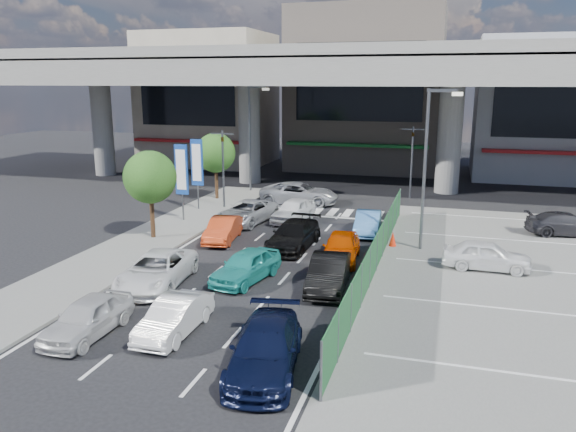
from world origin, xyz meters
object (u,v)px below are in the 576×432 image
(street_lamp_left, at_px, (252,130))
(hatch_black_mid_right, at_px, (329,273))
(taxi_orange_right, at_px, (341,247))
(parked_sedan_white, at_px, (487,255))
(wagon_silver_front_left, at_px, (247,212))
(street_lamp_right, at_px, (429,156))
(kei_truck_front_right, at_px, (368,223))
(hatch_white_back_mid, at_px, (175,317))
(crossing_wagon_silver, at_px, (299,193))
(traffic_cone, at_px, (393,239))
(signboard_near, at_px, (181,172))
(sedan_white_mid_left, at_px, (157,270))
(van_white_back_left, at_px, (87,317))
(traffic_light_left, at_px, (223,150))
(taxi_orange_left, at_px, (223,229))
(taxi_teal_mid, at_px, (246,266))
(tree_far, at_px, (216,153))
(tree_near, at_px, (150,177))
(sedan_black_mid, at_px, (294,235))
(traffic_light_right, at_px, (413,144))
(parked_sedan_dgrey, at_px, (567,224))
(minivan_navy_back, at_px, (265,349))
(sedan_white_front_mid, at_px, (293,210))

(street_lamp_left, height_order, hatch_black_mid_right, street_lamp_left)
(taxi_orange_right, relative_size, parked_sedan_white, 1.05)
(hatch_black_mid_right, xyz_separation_m, wagon_silver_front_left, (-7.05, 9.40, -0.02))
(street_lamp_right, height_order, kei_truck_front_right, street_lamp_right)
(hatch_white_back_mid, distance_m, crossing_wagon_silver, 21.14)
(traffic_cone, bearing_deg, street_lamp_right, -4.52)
(signboard_near, height_order, taxi_orange_right, signboard_near)
(sedan_white_mid_left, distance_m, traffic_cone, 12.24)
(hatch_black_mid_right, distance_m, wagon_silver_front_left, 11.76)
(van_white_back_left, bearing_deg, sedan_white_mid_left, 92.17)
(traffic_light_left, distance_m, taxi_orange_left, 8.52)
(van_white_back_left, distance_m, sedan_white_mid_left, 4.88)
(taxi_teal_mid, bearing_deg, hatch_black_mid_right, 12.90)
(tree_far, bearing_deg, sedan_white_mid_left, -74.90)
(traffic_light_left, bearing_deg, hatch_black_mid_right, -52.01)
(street_lamp_left, bearing_deg, tree_near, -92.76)
(van_white_back_left, height_order, taxi_orange_right, taxi_orange_right)
(tree_far, bearing_deg, van_white_back_left, -77.84)
(traffic_light_left, xyz_separation_m, sedan_black_mid, (6.95, -7.49, -3.25))
(traffic_light_right, bearing_deg, sedan_white_mid_left, -112.35)
(street_lamp_right, relative_size, taxi_teal_mid, 2.02)
(wagon_silver_front_left, distance_m, parked_sedan_white, 14.34)
(wagon_silver_front_left, relative_size, parked_sedan_dgrey, 1.12)
(parked_sedan_dgrey, bearing_deg, kei_truck_front_right, 96.33)
(tree_far, bearing_deg, traffic_light_left, -57.38)
(traffic_light_right, relative_size, taxi_teal_mid, 1.31)
(taxi_orange_right, relative_size, traffic_cone, 5.41)
(van_white_back_left, bearing_deg, hatch_white_back_mid, 19.28)
(tree_near, height_order, minivan_navy_back, tree_near)
(traffic_light_left, distance_m, parked_sedan_dgrey, 21.05)
(hatch_white_back_mid, distance_m, parked_sedan_dgrey, 22.79)
(sedan_black_mid, xyz_separation_m, traffic_cone, (4.85, 1.61, -0.25))
(traffic_light_right, relative_size, sedan_white_mid_left, 1.06)
(street_lamp_left, bearing_deg, hatch_white_back_mid, -76.25)
(wagon_silver_front_left, bearing_deg, taxi_teal_mid, -60.58)
(sedan_white_front_mid, bearing_deg, minivan_navy_back, -68.62)
(taxi_teal_mid, bearing_deg, parked_sedan_dgrey, 50.95)
(street_lamp_right, bearing_deg, signboard_near, 172.10)
(tree_near, relative_size, parked_sedan_white, 1.24)
(taxi_orange_left, bearing_deg, street_lamp_right, -0.96)
(tree_near, distance_m, traffic_cone, 13.11)
(tree_far, height_order, kei_truck_front_right, tree_far)
(taxi_orange_left, distance_m, kei_truck_front_right, 8.06)
(traffic_light_right, relative_size, sedan_black_mid, 1.10)
(taxi_orange_left, relative_size, parked_sedan_dgrey, 0.89)
(taxi_teal_mid, distance_m, hatch_black_mid_right, 3.58)
(hatch_black_mid_right, xyz_separation_m, taxi_orange_left, (-6.93, 5.41, -0.06))
(crossing_wagon_silver, distance_m, traffic_cone, 11.40)
(sedan_black_mid, bearing_deg, crossing_wagon_silver, 106.28)
(street_lamp_left, relative_size, minivan_navy_back, 1.68)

